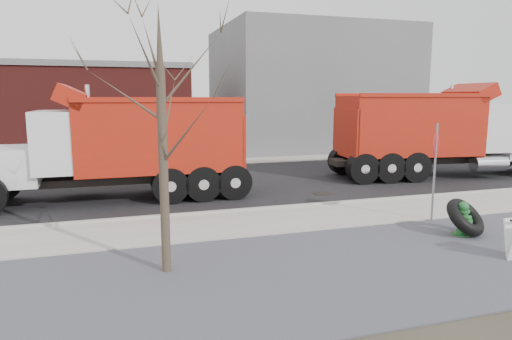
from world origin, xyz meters
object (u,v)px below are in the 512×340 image
object	(u,v)px
fire_hydrant	(463,220)
dump_truck_red_a	(437,130)
stop_sign	(435,156)
dump_truck_red_b	(123,143)
truck_tire	(465,217)

from	to	relation	value
fire_hydrant	dump_truck_red_a	xyz separation A→B (m)	(5.12, 7.50, 1.61)
stop_sign	dump_truck_red_b	bearing A→B (deg)	127.67
truck_tire	dump_truck_red_a	distance (m)	9.16
fire_hydrant	dump_truck_red_b	xyz separation A→B (m)	(-7.99, 6.85, 1.53)
truck_tire	dump_truck_red_b	xyz separation A→B (m)	(-8.07, 6.84, 1.46)
fire_hydrant	dump_truck_red_b	distance (m)	10.64
dump_truck_red_b	truck_tire	bearing A→B (deg)	140.11
truck_tire	stop_sign	size ratio (longest dim) A/B	0.51
fire_hydrant	dump_truck_red_a	distance (m)	9.23
fire_hydrant	truck_tire	xyz separation A→B (m)	(0.08, 0.01, 0.07)
truck_tire	stop_sign	bearing A→B (deg)	87.85
stop_sign	dump_truck_red_b	distance (m)	9.82
fire_hydrant	dump_truck_red_a	size ratio (longest dim) A/B	0.09
dump_truck_red_b	dump_truck_red_a	bearing A→B (deg)	-176.74
dump_truck_red_a	dump_truck_red_b	xyz separation A→B (m)	(-13.11, -0.65, -0.09)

